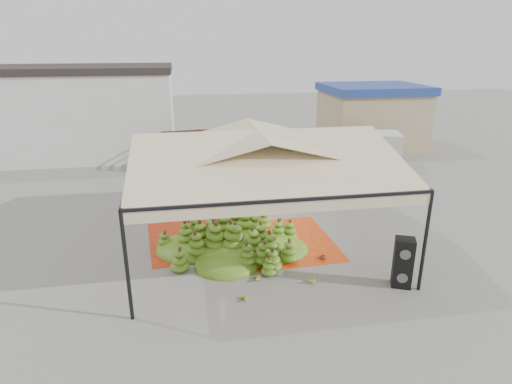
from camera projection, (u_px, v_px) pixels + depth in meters
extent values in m
plane|color=slate|center=(258.00, 240.00, 15.40)|extent=(90.00, 90.00, 0.00)
cylinder|color=black|center=(127.00, 267.00, 10.54)|extent=(0.10, 0.10, 3.00)
cylinder|color=black|center=(425.00, 242.00, 11.83)|extent=(0.10, 0.10, 3.00)
cylinder|color=black|center=(148.00, 174.00, 17.97)|extent=(0.10, 0.10, 3.00)
cylinder|color=black|center=(329.00, 165.00, 19.26)|extent=(0.10, 0.10, 3.00)
pyramid|color=beige|center=(258.00, 145.00, 14.23)|extent=(8.00, 8.00, 1.00)
cube|color=black|center=(258.00, 159.00, 14.40)|extent=(8.00, 8.00, 0.08)
cube|color=beige|center=(258.00, 165.00, 14.46)|extent=(8.00, 8.00, 0.36)
cube|color=silver|center=(55.00, 116.00, 25.95)|extent=(14.00, 6.00, 5.00)
cube|color=black|center=(48.00, 69.00, 25.05)|extent=(14.30, 6.30, 0.40)
cube|color=tan|center=(371.00, 120.00, 28.50)|extent=(6.00, 5.00, 3.60)
cube|color=navy|center=(374.00, 89.00, 27.81)|extent=(6.30, 5.30, 0.50)
cube|color=red|center=(203.00, 238.00, 15.53)|extent=(4.16, 4.00, 0.01)
cube|color=#EE4F16|center=(280.00, 242.00, 15.26)|extent=(3.87, 4.04, 0.01)
ellipsoid|color=#397017|center=(235.00, 235.00, 14.44)|extent=(6.21, 5.47, 1.16)
ellipsoid|color=gold|center=(254.00, 277.00, 12.77)|extent=(0.48, 0.40, 0.20)
ellipsoid|color=gold|center=(242.00, 298.00, 11.75)|extent=(0.49, 0.45, 0.18)
ellipsoid|color=#501D12|center=(320.00, 256.00, 14.04)|extent=(0.61, 0.58, 0.22)
ellipsoid|color=#5F2F15|center=(299.00, 249.00, 14.49)|extent=(0.52, 0.47, 0.19)
ellipsoid|color=#4A811B|center=(309.00, 278.00, 12.70)|extent=(0.64, 0.63, 0.22)
ellipsoid|color=#327217|center=(192.00, 180.00, 13.54)|extent=(0.24, 0.24, 0.20)
ellipsoid|color=#327217|center=(239.00, 177.00, 13.78)|extent=(0.24, 0.24, 0.20)
ellipsoid|color=#327217|center=(284.00, 175.00, 14.03)|extent=(0.24, 0.24, 0.20)
ellipsoid|color=#327217|center=(328.00, 173.00, 14.27)|extent=(0.24, 0.24, 0.20)
cube|color=black|center=(402.00, 274.00, 12.42)|extent=(0.68, 0.65, 0.75)
cube|color=black|center=(405.00, 251.00, 12.17)|extent=(0.68, 0.65, 0.75)
imported|color=gray|center=(288.00, 189.00, 18.18)|extent=(0.66, 0.48, 1.67)
cube|color=#492E18|center=(203.00, 151.00, 24.21)|extent=(4.57, 2.53, 0.10)
cube|color=white|center=(252.00, 146.00, 24.97)|extent=(1.79, 2.09, 2.00)
cylinder|color=black|center=(178.00, 166.00, 23.16)|extent=(0.81, 0.36, 0.78)
cylinder|color=black|center=(174.00, 158.00, 24.73)|extent=(0.81, 0.36, 0.78)
cylinder|color=black|center=(228.00, 162.00, 23.93)|extent=(0.81, 0.36, 0.78)
cylinder|color=black|center=(221.00, 154.00, 25.50)|extent=(0.81, 0.36, 0.78)
cylinder|color=black|center=(253.00, 160.00, 24.34)|extent=(0.81, 0.36, 0.78)
cylinder|color=black|center=(245.00, 152.00, 25.91)|extent=(0.81, 0.36, 0.78)
ellipsoid|color=#3B7217|center=(203.00, 143.00, 24.06)|extent=(3.65, 1.99, 0.61)
cube|color=yellow|center=(210.00, 136.00, 24.07)|extent=(1.94, 1.94, 0.22)
cube|color=#4B2D19|center=(334.00, 150.00, 24.32)|extent=(4.64, 3.04, 0.10)
cube|color=silver|center=(385.00, 150.00, 24.02)|extent=(1.98, 2.22, 1.96)
cylinder|color=black|center=(307.00, 162.00, 23.83)|extent=(0.81, 0.45, 0.77)
cylinder|color=black|center=(306.00, 155.00, 25.43)|extent=(0.81, 0.45, 0.77)
cylinder|color=black|center=(356.00, 164.00, 23.58)|extent=(0.81, 0.45, 0.77)
cylinder|color=black|center=(353.00, 156.00, 25.18)|extent=(0.81, 0.45, 0.77)
cylinder|color=black|center=(383.00, 164.00, 23.44)|extent=(0.81, 0.45, 0.77)
cylinder|color=black|center=(378.00, 157.00, 25.04)|extent=(0.81, 0.45, 0.77)
ellipsoid|color=#517E1A|center=(334.00, 143.00, 24.18)|extent=(3.70, 2.40, 0.60)
cube|color=gold|center=(342.00, 137.00, 24.02)|extent=(2.10, 2.10, 0.21)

